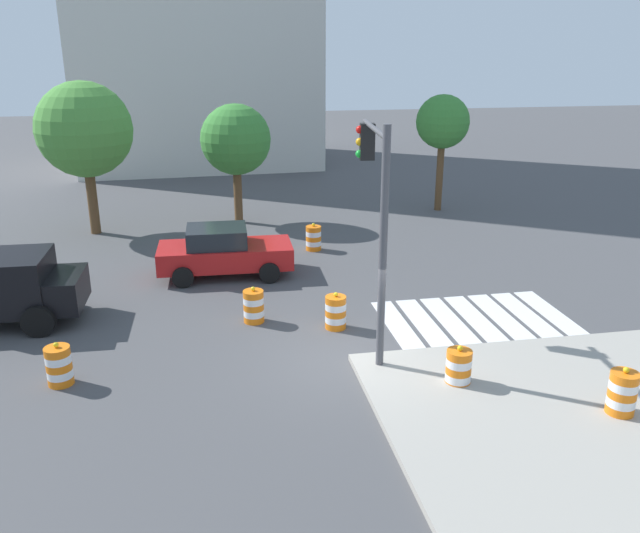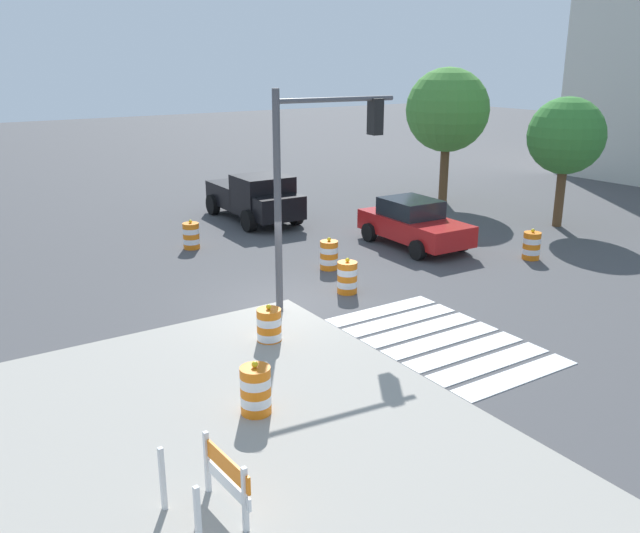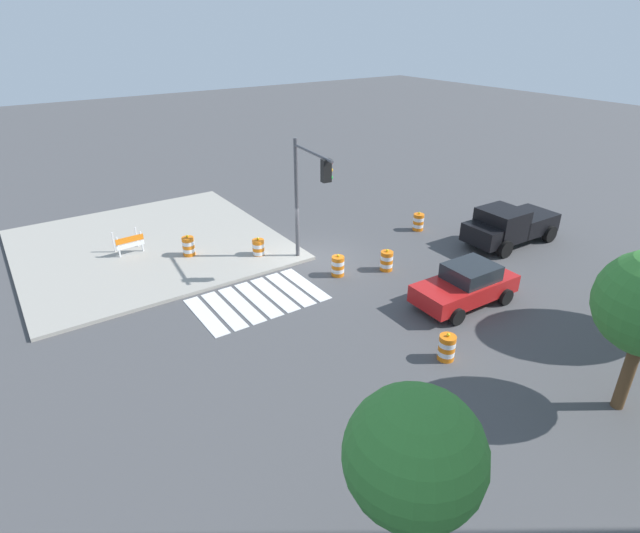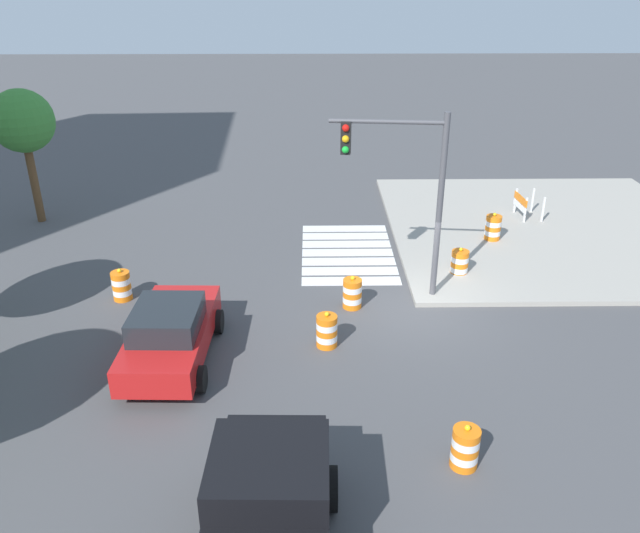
{
  "view_description": "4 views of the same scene",
  "coord_description": "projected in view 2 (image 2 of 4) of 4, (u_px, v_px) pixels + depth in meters",
  "views": [
    {
      "loc": [
        -3.2,
        -13.66,
        7.22
      ],
      "look_at": [
        -0.26,
        2.38,
        1.59
      ],
      "focal_mm": 36.37,
      "sensor_mm": 36.0,
      "label": 1
    },
    {
      "loc": [
        14.58,
        -8.51,
        6.36
      ],
      "look_at": [
        0.79,
        0.5,
        1.19
      ],
      "focal_mm": 37.79,
      "sensor_mm": 36.0,
      "label": 2
    },
    {
      "loc": [
        11.85,
        17.8,
        10.26
      ],
      "look_at": [
        0.97,
        1.81,
        0.65
      ],
      "focal_mm": 28.3,
      "sensor_mm": 36.0,
      "label": 3
    },
    {
      "loc": [
        -16.45,
        3.08,
        9.19
      ],
      "look_at": [
        1.08,
        2.82,
        0.86
      ],
      "focal_mm": 35.62,
      "sensor_mm": 36.0,
      "label": 4
    }
  ],
  "objects": [
    {
      "name": "traffic_barrel_median_far",
      "position": [
        347.0,
        277.0,
        18.78
      ],
      "size": [
        0.56,
        0.56,
        1.02
      ],
      "color": "orange",
      "rests_on": "ground"
    },
    {
      "name": "traffic_barrel_median_near",
      "position": [
        531.0,
        246.0,
        21.92
      ],
      "size": [
        0.56,
        0.56,
        1.02
      ],
      "color": "orange",
      "rests_on": "ground"
    },
    {
      "name": "traffic_light_pole",
      "position": [
        319.0,
        160.0,
        16.54
      ],
      "size": [
        0.57,
        3.28,
        5.5
      ],
      "color": "#4C4C51",
      "rests_on": "sidewalk_corner"
    },
    {
      "name": "traffic_barrel_far_curb",
      "position": [
        269.0,
        328.0,
        15.3
      ],
      "size": [
        0.56,
        0.56,
        1.02
      ],
      "color": "orange",
      "rests_on": "ground"
    },
    {
      "name": "street_tree_streetside_mid",
      "position": [
        447.0,
        110.0,
        29.37
      ],
      "size": [
        3.64,
        3.64,
        5.93
      ],
      "color": "brown",
      "rests_on": "ground"
    },
    {
      "name": "street_tree_streetside_near",
      "position": [
        566.0,
        136.0,
        25.3
      ],
      "size": [
        2.89,
        2.89,
        4.94
      ],
      "color": "brown",
      "rests_on": "ground"
    },
    {
      "name": "traffic_barrel_crosswalk_end",
      "position": [
        329.0,
        255.0,
        20.89
      ],
      "size": [
        0.56,
        0.56,
        1.02
      ],
      "color": "orange",
      "rests_on": "ground"
    },
    {
      "name": "ground_plane",
      "position": [
        288.0,
        305.0,
        17.99
      ],
      "size": [
        120.0,
        120.0,
        0.0
      ],
      "primitive_type": "plane",
      "color": "#474749"
    },
    {
      "name": "construction_barricade",
      "position": [
        216.0,
        479.0,
        9.38
      ],
      "size": [
        1.3,
        0.84,
        1.0
      ],
      "color": "silver",
      "rests_on": "sidewalk_corner"
    },
    {
      "name": "traffic_barrel_on_sidewalk",
      "position": [
        256.0,
        390.0,
        12.13
      ],
      "size": [
        0.56,
        0.56,
        1.02
      ],
      "color": "orange",
      "rests_on": "sidewalk_corner"
    },
    {
      "name": "crosswalk_stripes",
      "position": [
        441.0,
        340.0,
        15.73
      ],
      "size": [
        5.1,
        3.2,
        0.02
      ],
      "color": "silver",
      "rests_on": "ground"
    },
    {
      "name": "pickup_truck",
      "position": [
        256.0,
        197.0,
        26.84
      ],
      "size": [
        5.19,
        2.44,
        1.92
      ],
      "color": "black",
      "rests_on": "ground"
    },
    {
      "name": "sports_car",
      "position": [
        413.0,
        223.0,
        23.36
      ],
      "size": [
        4.35,
        2.23,
        1.63
      ],
      "color": "red",
      "rests_on": "ground"
    },
    {
      "name": "traffic_barrel_near_corner",
      "position": [
        191.0,
        236.0,
        23.13
      ],
      "size": [
        0.56,
        0.56,
        1.02
      ],
      "color": "orange",
      "rests_on": "ground"
    },
    {
      "name": "sidewalk_corner",
      "position": [
        147.0,
        496.0,
        10.04
      ],
      "size": [
        12.0,
        12.0,
        0.15
      ],
      "primitive_type": "cube",
      "color": "#9E998E",
      "rests_on": "ground"
    }
  ]
}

